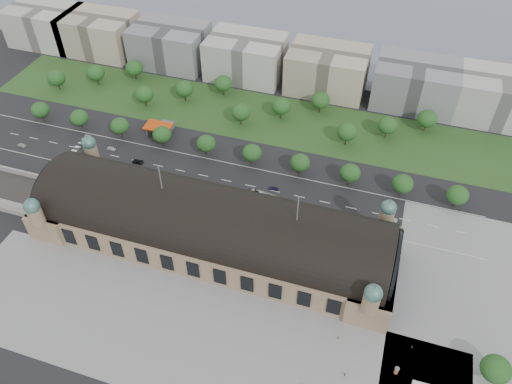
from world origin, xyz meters
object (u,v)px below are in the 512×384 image
(traffic_car_0, at_px, (22,145))
(parked_car_3, at_px, (146,188))
(parked_car_0, at_px, (122,176))
(parked_car_5, at_px, (169,187))
(parked_car_1, at_px, (120,182))
(bus_east, at_px, (264,196))
(parked_car_6, at_px, (160,187))
(pedestrian_0, at_px, (338,338))
(parked_car_4, at_px, (170,187))
(advertising_column, at_px, (397,371))
(pedestrian_1, at_px, (345,375))
(petrol_station, at_px, (163,126))
(traffic_car_4, at_px, (274,188))
(pedestrian_2, at_px, (412,347))
(traffic_car_6, at_px, (391,220))
(traffic_car_1, at_px, (111,149))
(parked_car_2, at_px, (105,172))
(bus_mid, at_px, (267,205))
(bus_west, at_px, (196,189))

(traffic_car_0, xyz_separation_m, parked_car_3, (75.61, -9.46, -0.02))
(parked_car_0, xyz_separation_m, parked_car_5, (24.54, 0.00, 0.04))
(parked_car_1, xyz_separation_m, bus_east, (68.43, 10.24, 1.11))
(parked_car_6, distance_m, pedestrian_0, 108.30)
(parked_car_4, height_order, advertising_column, advertising_column)
(pedestrian_0, bearing_deg, parked_car_1, 159.05)
(parked_car_6, relative_size, pedestrian_1, 2.47)
(parked_car_1, bearing_deg, petrol_station, 141.87)
(bus_east, bearing_deg, traffic_car_0, 96.15)
(parked_car_1, bearing_deg, advertising_column, 31.30)
(traffic_car_4, height_order, pedestrian_0, pedestrian_0)
(parked_car_4, relative_size, pedestrian_2, 2.78)
(traffic_car_6, bearing_deg, parked_car_4, -86.24)
(parked_car_0, relative_size, parked_car_3, 0.98)
(traffic_car_1, distance_m, bus_east, 85.90)
(parked_car_0, height_order, parked_car_2, parked_car_2)
(traffic_car_1, height_order, parked_car_6, traffic_car_1)
(parked_car_4, relative_size, bus_mid, 0.39)
(parked_car_2, bearing_deg, traffic_car_6, 62.13)
(parked_car_1, xyz_separation_m, parked_car_6, (19.43, 2.40, -0.10))
(parked_car_0, distance_m, parked_car_5, 24.54)
(pedestrian_1, bearing_deg, traffic_car_0, 86.19)
(parked_car_4, xyz_separation_m, bus_mid, (47.24, 2.00, 0.85))
(parked_car_4, height_order, bus_mid, bus_mid)
(parked_car_1, distance_m, parked_car_3, 13.42)
(bus_west, xyz_separation_m, bus_east, (31.88, 4.33, 0.35))
(parked_car_3, bearing_deg, advertising_column, 43.26)
(traffic_car_1, bearing_deg, bus_west, -104.74)
(bus_west, bearing_deg, pedestrian_0, -120.93)
(parked_car_3, xyz_separation_m, advertising_column, (121.98, -56.04, 0.81))
(bus_east, relative_size, pedestrian_1, 7.28)
(parked_car_4, distance_m, parked_car_6, 4.70)
(traffic_car_6, relative_size, parked_car_1, 0.95)
(parked_car_1, distance_m, bus_west, 37.03)
(parked_car_5, xyz_separation_m, pedestrian_1, (95.73, -66.41, 0.13))
(traffic_car_4, bearing_deg, pedestrian_1, 27.38)
(pedestrian_1, bearing_deg, petrol_station, 65.60)
(traffic_car_4, xyz_separation_m, pedestrian_2, (69.15, -62.96, 0.03))
(traffic_car_0, bearing_deg, pedestrian_2, 80.27)
(pedestrian_0, bearing_deg, bus_east, 130.02)
(traffic_car_1, bearing_deg, parked_car_3, -123.80)
(parked_car_6, xyz_separation_m, pedestrian_2, (120.34, -47.49, 0.14))
(petrol_station, bearing_deg, traffic_car_1, -128.09)
(parked_car_0, relative_size, parked_car_2, 0.83)
(petrol_station, height_order, parked_car_0, petrol_station)
(traffic_car_6, xyz_separation_m, pedestrian_0, (-11.11, -64.18, 0.08))
(traffic_car_0, distance_m, parked_car_3, 76.20)
(traffic_car_6, height_order, advertising_column, advertising_column)
(bus_mid, relative_size, pedestrian_2, 7.05)
(parked_car_6, bearing_deg, pedestrian_2, 29.37)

